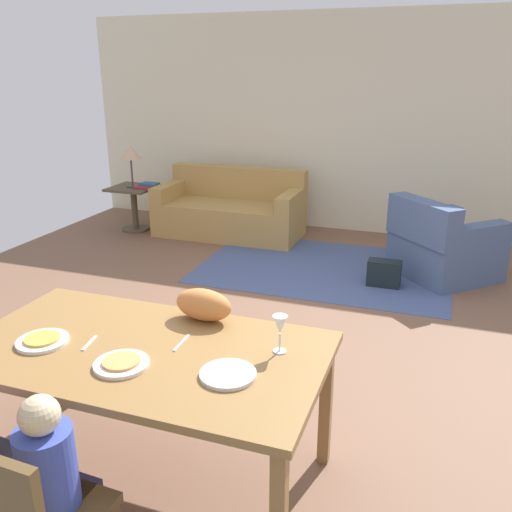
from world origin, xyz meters
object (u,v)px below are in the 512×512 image
Objects in this scene: table_lamp at (130,153)px; handbag at (384,273)px; plate_near_woman at (228,374)px; dining_table at (143,360)px; plate_near_child at (122,364)px; cat at (204,305)px; book_lower at (144,187)px; plate_near_man at (43,341)px; book_upper at (149,184)px; couch at (231,211)px; armchair at (442,247)px; side_table at (134,202)px; person_child at (59,502)px; wine_glass at (280,326)px.

table_lamp reaches higher than handbag.
dining_table is at bearing 168.31° from plate_near_woman.
dining_table is 7.03× the size of plate_near_child.
cat reaches higher than book_lower.
plate_near_child is 4.87m from table_lamp.
dining_table is 4.58m from book_lower.
plate_near_child is at bearing -60.60° from book_lower.
plate_near_man is 4.53m from book_upper.
handbag is (3.34, -0.90, -0.88)m from table_lamp.
couch is at bearing 11.62° from table_lamp.
book_lower is (-2.47, 3.56, -0.25)m from cat.
cat is at bearing -53.54° from table_lamp.
plate_near_man is at bearing -136.85° from cat.
book_lower is (0.19, -0.04, -0.41)m from table_lamp.
book_lower is at bearing -164.29° from couch.
book_upper is at bearing 163.10° from handbag.
plate_near_woman is 0.78× the size of cat.
plate_near_woman is 0.21× the size of armchair.
cat is 2.88m from handbag.
book_lower is (-2.32, 4.12, -0.18)m from plate_near_child.
cat is at bearing 124.73° from plate_near_woman.
table_lamp is (0.00, 0.00, 0.63)m from side_table.
plate_near_man is 1.00× the size of plate_near_child.
cat is 0.59× the size of table_lamp.
cat reaches higher than couch.
plate_near_man reaches higher than side_table.
armchair reaches higher than dining_table.
plate_near_woman is 4.92m from book_lower.
cat is 4.14m from couch.
side_table is at bearing 126.26° from plate_near_woman.
person_child reaches higher than dining_table.
book_upper is (-2.29, 4.70, 0.19)m from person_child.
person_child is at bearing -89.85° from plate_near_child.
book_upper is at bearing 116.00° from person_child.
wine_glass is at bearing -51.84° from book_lower.
book_upper is (-2.29, 4.03, -0.07)m from dining_table.
couch is at bearing 100.04° from plate_near_man.
plate_near_man is 1.34× the size of wine_glass.
couch and armchair have the same top height.
plate_near_child is 4.80m from book_upper.
armchair is (0.70, 3.37, -0.57)m from wine_glass.
plate_near_child is at bearing -104.15° from handbag.
handbag is at bearing -29.13° from couch.
plate_near_man is at bearing -65.64° from book_lower.
armchair reaches higher than plate_near_man.
plate_near_man is 1.14× the size of book_upper.
dining_table is 9.45× the size of wine_glass.
plate_near_woman is 4.98m from book_upper.
wine_glass is 0.32× the size of side_table.
cat is 1.45× the size of book_upper.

